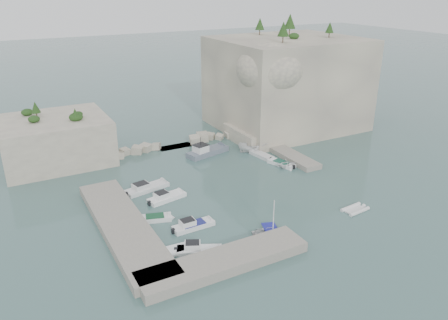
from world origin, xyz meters
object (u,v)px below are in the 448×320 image
motorboat_e (180,251)px  work_boat (208,154)px  inflatable_dinghy (355,211)px  motorboat_c (155,220)px  rowboat (273,236)px  tender_east_b (281,165)px  motorboat_b (167,199)px  motorboat_d (194,228)px  motorboat_f (199,253)px  tender_east_d (253,152)px  motorboat_a (147,190)px  tender_east_c (261,157)px  tender_east_a (286,168)px

motorboat_e → work_boat: (15.26, 24.04, 0.00)m
motorboat_e → inflatable_dinghy: 22.98m
motorboat_c → rowboat: size_ratio=0.92×
motorboat_e → tender_east_b: 27.37m
motorboat_b → inflatable_dinghy: motorboat_b is taller
motorboat_c → work_boat: 22.50m
motorboat_d → inflatable_dinghy: bearing=-18.3°
motorboat_c → rowboat: (10.47, -9.71, 0.00)m
motorboat_d → motorboat_b: bearing=89.0°
motorboat_c → inflatable_dinghy: bearing=-5.6°
motorboat_f → tender_east_d: bearing=73.4°
tender_east_b → work_boat: (-8.06, 9.72, 0.00)m
motorboat_a → rowboat: size_ratio=1.44×
inflatable_dinghy → tender_east_c: (-0.33, 21.00, 0.00)m
motorboat_a → inflatable_dinghy: motorboat_a is taller
motorboat_c → tender_east_b: (23.38, 6.76, 0.00)m
motorboat_b → tender_east_c: size_ratio=1.13×
motorboat_a → work_boat: bearing=19.7°
motorboat_b → tender_east_d: (19.33, 9.40, 0.00)m
tender_east_c → tender_east_d: bearing=-8.3°
motorboat_b → tender_east_c: 20.53m
inflatable_dinghy → tender_east_b: size_ratio=0.75×
tender_east_a → motorboat_c: bearing=113.9°
tender_east_c → tender_east_d: tender_east_d is taller
tender_east_a → tender_east_c: size_ratio=0.62×
motorboat_d → inflatable_dinghy: size_ratio=1.49×
motorboat_a → tender_east_a: size_ratio=2.17×
motorboat_a → work_boat: (13.40, 8.12, 0.00)m
motorboat_d → motorboat_f: 5.15m
work_boat → motorboat_b: bearing=-149.1°
motorboat_c → inflatable_dinghy: (22.93, -9.73, 0.00)m
motorboat_e → tender_east_b: same height
tender_east_a → rowboat: bearing=150.2°
motorboat_c → tender_east_d: size_ratio=0.83×
tender_east_b → tender_east_d: (-0.79, 7.04, 0.00)m
motorboat_a → rowboat: motorboat_a is taller
motorboat_f → work_boat: 28.61m
work_boat → inflatable_dinghy: bearing=-88.0°
motorboat_a → motorboat_d: size_ratio=1.23×
motorboat_c → motorboat_d: (3.34, -3.81, 0.00)m
motorboat_d → motorboat_f: size_ratio=1.04×
motorboat_a → tender_east_c: bearing=-3.5°
motorboat_e → work_boat: 28.47m
tender_east_b → rowboat: bearing=123.6°
motorboat_b → motorboat_d: same height
motorboat_e → tender_east_d: tender_east_d is taller
motorboat_d → rowboat: size_ratio=1.17×
tender_east_a → tender_east_c: tender_east_a is taller
tender_east_d → work_boat: size_ratio=0.63×
motorboat_f → inflatable_dinghy: (21.16, -1.01, 0.00)m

